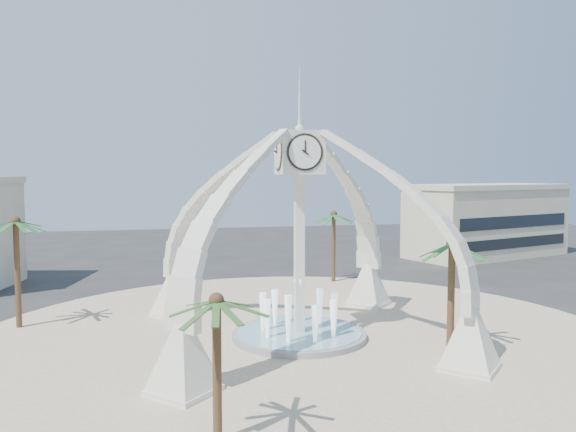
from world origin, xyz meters
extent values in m
plane|color=#282828|center=(0.00, 0.00, 0.00)|extent=(140.00, 140.00, 0.00)
cylinder|color=beige|center=(0.00, 0.00, 0.03)|extent=(40.00, 40.00, 0.06)
cube|color=silver|center=(0.00, 0.00, 4.90)|extent=(0.55, 0.55, 9.80)
cube|color=silver|center=(0.00, 0.00, 11.05)|extent=(2.50, 2.50, 2.50)
cone|color=silver|center=(0.00, 0.00, 14.30)|extent=(0.20, 0.20, 4.00)
cylinder|color=white|center=(0.00, -1.29, 11.05)|extent=(1.84, 0.04, 1.84)
pyramid|color=silver|center=(7.07, 7.07, 1.60)|extent=(3.80, 3.80, 3.20)
pyramid|color=silver|center=(-7.07, 7.07, 1.60)|extent=(3.80, 3.80, 3.20)
pyramid|color=silver|center=(-7.07, -7.07, 1.60)|extent=(3.80, 3.80, 3.20)
pyramid|color=silver|center=(7.07, -7.07, 1.60)|extent=(3.80, 3.80, 3.20)
cylinder|color=gray|center=(0.00, 0.00, 0.20)|extent=(8.00, 8.00, 0.40)
cylinder|color=#7FAEBE|center=(0.00, 0.00, 0.42)|extent=(7.40, 7.40, 0.04)
cone|color=white|center=(0.00, 0.00, 2.02)|extent=(0.60, 0.60, 3.20)
cube|color=beige|center=(30.00, 28.00, 4.00)|extent=(21.49, 13.79, 8.00)
cube|color=beige|center=(30.00, 28.00, 8.30)|extent=(21.87, 14.17, 0.60)
cylinder|color=brown|center=(7.73, -3.93, 3.05)|extent=(0.40, 0.40, 6.10)
cylinder|color=brown|center=(-16.90, 6.19, 3.49)|extent=(0.37, 0.37, 6.97)
cylinder|color=brown|center=(7.28, 16.46, 3.16)|extent=(0.37, 0.37, 6.33)
cylinder|color=brown|center=(-6.03, -12.03, 2.71)|extent=(0.34, 0.34, 5.42)
camera|label=1|loc=(-7.89, -31.91, 9.84)|focal=35.00mm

